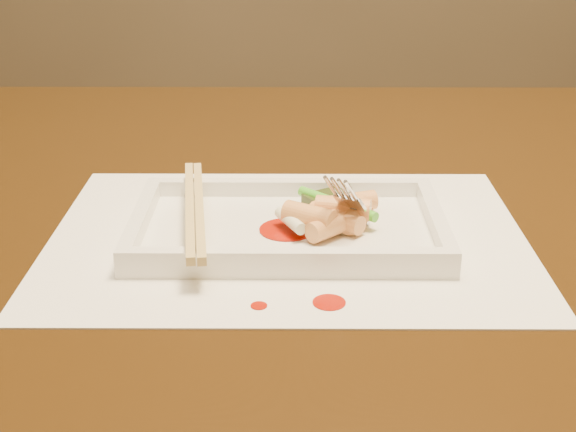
{
  "coord_description": "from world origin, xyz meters",
  "views": [
    {
      "loc": [
        0.01,
        -0.68,
        1.03
      ],
      "look_at": [
        0.01,
        -0.06,
        0.77
      ],
      "focal_mm": 50.0,
      "sensor_mm": 36.0,
      "label": 1
    }
  ],
  "objects_px": {
    "table": "(277,305)",
    "placemat": "(288,236)",
    "chopstick_a": "(190,208)",
    "plate_base": "(288,231)",
    "fork": "(373,136)"
  },
  "relations": [
    {
      "from": "plate_base",
      "to": "chopstick_a",
      "type": "height_order",
      "value": "chopstick_a"
    },
    {
      "from": "placemat",
      "to": "fork",
      "type": "relative_size",
      "value": 2.86
    },
    {
      "from": "plate_base",
      "to": "fork",
      "type": "bearing_deg",
      "value": 14.42
    },
    {
      "from": "plate_base",
      "to": "placemat",
      "type": "bearing_deg",
      "value": 90.0
    },
    {
      "from": "placemat",
      "to": "plate_base",
      "type": "height_order",
      "value": "plate_base"
    },
    {
      "from": "chopstick_a",
      "to": "plate_base",
      "type": "bearing_deg",
      "value": 0.0
    },
    {
      "from": "placemat",
      "to": "plate_base",
      "type": "distance_m",
      "value": 0.0
    },
    {
      "from": "table",
      "to": "placemat",
      "type": "xyz_separation_m",
      "value": [
        0.01,
        -0.06,
        0.1
      ]
    },
    {
      "from": "placemat",
      "to": "chopstick_a",
      "type": "relative_size",
      "value": 1.96
    },
    {
      "from": "placemat",
      "to": "chopstick_a",
      "type": "xyz_separation_m",
      "value": [
        -0.08,
        -0.0,
        0.03
      ]
    },
    {
      "from": "fork",
      "to": "placemat",
      "type": "bearing_deg",
      "value": -165.58
    },
    {
      "from": "chopstick_a",
      "to": "table",
      "type": "bearing_deg",
      "value": 41.39
    },
    {
      "from": "plate_base",
      "to": "fork",
      "type": "height_order",
      "value": "fork"
    },
    {
      "from": "plate_base",
      "to": "chopstick_a",
      "type": "xyz_separation_m",
      "value": [
        -0.08,
        0.0,
        0.02
      ]
    },
    {
      "from": "table",
      "to": "chopstick_a",
      "type": "xyz_separation_m",
      "value": [
        -0.07,
        -0.06,
        0.13
      ]
    }
  ]
}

